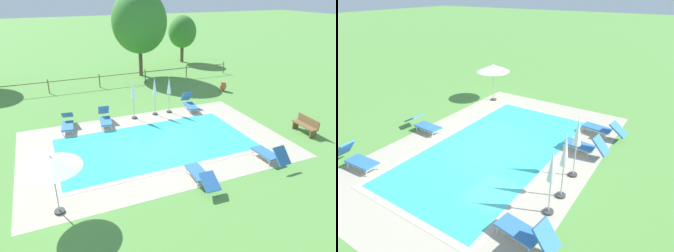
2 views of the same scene
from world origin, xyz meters
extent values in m
plane|color=#599342|center=(0.00, 0.00, 0.00)|extent=(160.00, 160.00, 0.00)
cube|color=#B2A893|center=(0.00, 0.00, 0.00)|extent=(12.78, 8.27, 0.01)
cube|color=#38C6D1|center=(0.00, 0.00, 0.01)|extent=(9.38, 4.87, 0.01)
cube|color=#C0B59F|center=(0.00, 2.55, 0.01)|extent=(9.86, 0.24, 0.01)
cube|color=#C0B59F|center=(0.00, -2.55, 0.01)|extent=(9.86, 0.24, 0.01)
cube|color=#C0B59F|center=(4.81, 0.00, 0.01)|extent=(0.24, 4.87, 0.01)
cube|color=#C0B59F|center=(-4.81, 0.00, 0.01)|extent=(0.24, 4.87, 0.01)
cube|color=#3370BC|center=(-1.78, 3.08, 0.32)|extent=(0.75, 1.36, 0.07)
cube|color=#3370BC|center=(-1.67, 4.01, 0.62)|extent=(0.67, 0.70, 0.66)
cube|color=silver|center=(-1.78, 3.08, 0.26)|extent=(0.72, 1.33, 0.04)
cylinder|color=silver|center=(-1.59, 2.50, 0.14)|extent=(0.04, 0.04, 0.28)
cylinder|color=silver|center=(-2.10, 2.56, 0.14)|extent=(0.04, 0.04, 0.28)
cylinder|color=silver|center=(-1.46, 3.60, 0.14)|extent=(0.04, 0.04, 0.28)
cylinder|color=silver|center=(-1.97, 3.66, 0.14)|extent=(0.04, 0.04, 0.28)
cube|color=#3370BC|center=(0.46, -3.54, 0.32)|extent=(0.65, 1.32, 0.07)
cube|color=#3370BC|center=(0.42, -4.57, 0.50)|extent=(0.63, 0.80, 0.44)
cube|color=silver|center=(0.46, -3.54, 0.26)|extent=(0.62, 1.30, 0.04)
cylinder|color=silver|center=(0.23, -2.98, 0.14)|extent=(0.04, 0.04, 0.28)
cylinder|color=silver|center=(0.74, -3.00, 0.14)|extent=(0.04, 0.04, 0.28)
cylinder|color=silver|center=(0.19, -4.09, 0.14)|extent=(0.04, 0.04, 0.28)
cylinder|color=silver|center=(0.70, -4.11, 0.14)|extent=(0.04, 0.04, 0.28)
cube|color=#3370BC|center=(3.69, 3.38, 0.32)|extent=(0.77, 1.37, 0.07)
cube|color=#3370BC|center=(3.81, 4.28, 0.65)|extent=(0.67, 0.65, 0.71)
cube|color=silver|center=(3.69, 3.38, 0.26)|extent=(0.73, 1.34, 0.04)
cylinder|color=silver|center=(3.87, 2.80, 0.14)|extent=(0.04, 0.04, 0.28)
cylinder|color=silver|center=(3.37, 2.86, 0.14)|extent=(0.04, 0.04, 0.28)
cylinder|color=silver|center=(4.02, 3.89, 0.14)|extent=(0.04, 0.04, 0.28)
cylinder|color=silver|center=(3.51, 3.96, 0.14)|extent=(0.04, 0.04, 0.28)
cube|color=#3370BC|center=(4.01, -3.34, 0.32)|extent=(0.67, 1.33, 0.07)
cube|color=#3370BC|center=(4.07, -4.27, 0.63)|extent=(0.63, 0.65, 0.67)
cube|color=silver|center=(4.01, -3.34, 0.26)|extent=(0.64, 1.30, 0.04)
cylinder|color=silver|center=(3.73, -2.80, 0.14)|extent=(0.04, 0.04, 0.28)
cylinder|color=silver|center=(4.24, -2.77, 0.14)|extent=(0.04, 0.04, 0.28)
cylinder|color=silver|center=(3.79, -3.90, 0.14)|extent=(0.04, 0.04, 0.28)
cylinder|color=silver|center=(4.30, -3.88, 0.14)|extent=(0.04, 0.04, 0.28)
cube|color=#3370BC|center=(-3.81, 3.23, 0.32)|extent=(0.77, 1.37, 0.07)
cube|color=#3370BC|center=(-3.67, 4.22, 0.55)|extent=(0.69, 0.81, 0.53)
cube|color=silver|center=(-3.81, 3.23, 0.26)|extent=(0.74, 1.34, 0.04)
cylinder|color=silver|center=(-3.63, 2.65, 0.14)|extent=(0.04, 0.04, 0.28)
cylinder|color=silver|center=(-4.13, 2.72, 0.14)|extent=(0.04, 0.04, 0.28)
cylinder|color=silver|center=(-3.48, 3.74, 0.14)|extent=(0.04, 0.04, 0.28)
cylinder|color=silver|center=(-3.98, 3.81, 0.14)|extent=(0.04, 0.04, 0.28)
cylinder|color=#383838|center=(-4.88, -3.51, 0.04)|extent=(0.36, 0.36, 0.08)
cylinder|color=#B2B5B7|center=(-4.88, -3.51, 1.10)|extent=(0.04, 0.04, 2.19)
cone|color=white|center=(-4.88, -3.51, 2.01)|extent=(1.97, 1.97, 0.41)
sphere|color=white|center=(-4.88, -3.51, 2.22)|extent=(0.06, 0.06, 0.06)
cylinder|color=#383838|center=(1.38, 3.65, 0.04)|extent=(0.32, 0.32, 0.08)
cylinder|color=#B2B5B7|center=(1.38, 3.65, 0.62)|extent=(0.04, 0.04, 1.23)
cone|color=white|center=(1.38, 3.65, 1.79)|extent=(0.26, 0.26, 1.11)
sphere|color=white|center=(1.38, 3.65, 2.36)|extent=(0.05, 0.05, 0.05)
cylinder|color=#383838|center=(0.04, 3.56, 0.04)|extent=(0.32, 0.32, 0.08)
cylinder|color=#B2B5B7|center=(0.04, 3.56, 0.66)|extent=(0.04, 0.04, 1.32)
cone|color=white|center=(0.04, 3.56, 1.84)|extent=(0.29, 0.29, 1.04)
sphere|color=white|center=(0.04, 3.56, 2.38)|extent=(0.05, 0.05, 0.05)
cylinder|color=#383838|center=(2.31, 3.65, 0.04)|extent=(0.32, 0.32, 0.08)
cylinder|color=#B2B5B7|center=(2.31, 3.65, 0.61)|extent=(0.04, 0.04, 1.22)
cone|color=white|center=(2.31, 3.65, 1.74)|extent=(0.26, 0.26, 1.03)
sphere|color=white|center=(2.31, 3.65, 2.27)|extent=(0.05, 0.05, 0.05)
camera|label=1|loc=(-4.78, -12.79, 7.06)|focal=32.99mm
camera|label=2|loc=(8.80, 6.30, 6.28)|focal=30.86mm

